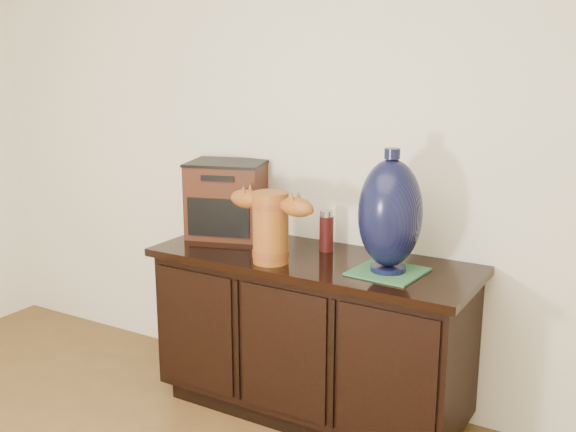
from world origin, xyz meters
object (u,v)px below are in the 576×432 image
Objects in this scene: lamp_base at (390,214)px; terracotta_vessel at (271,223)px; tv_radio at (228,199)px; spray_can at (327,231)px; sideboard at (311,335)px.

terracotta_vessel is at bearing -165.86° from lamp_base.
tv_radio is (-0.42, 0.27, 0.01)m from terracotta_vessel.
spray_can is at bearing -17.04° from tv_radio.
tv_radio is at bearing 152.32° from terracotta_vessel.
terracotta_vessel reaches higher than sideboard.
tv_radio is at bearing -179.69° from spray_can.
lamp_base reaches higher than sideboard.
spray_can is at bearing 157.11° from lamp_base.
tv_radio is (-0.54, 0.12, 0.55)m from sideboard.
terracotta_vessel reaches higher than spray_can.
sideboard is at bearing 175.06° from lamp_base.
sideboard is at bearing 58.37° from terracotta_vessel.
tv_radio reaches higher than terracotta_vessel.
tv_radio is 0.87× the size of lamp_base.
spray_can is (0.54, 0.00, -0.09)m from tv_radio.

